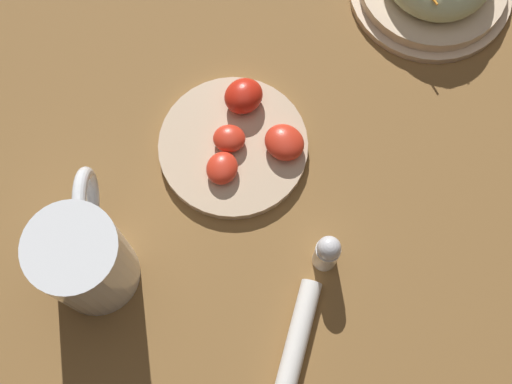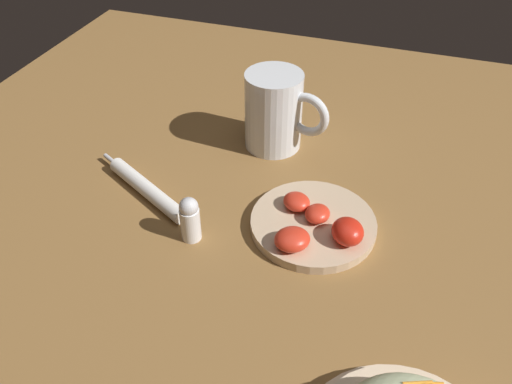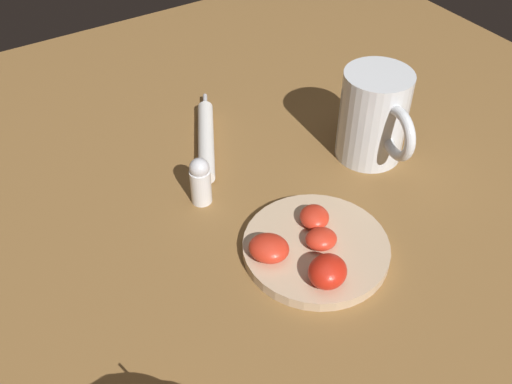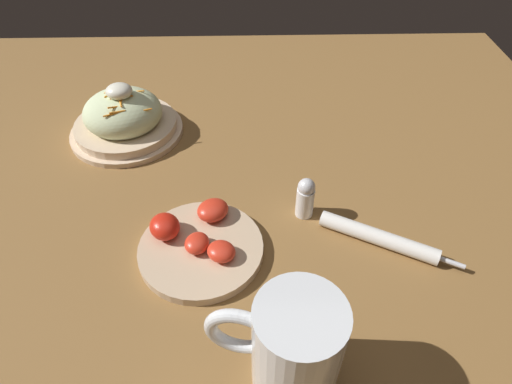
{
  "view_description": "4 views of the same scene",
  "coord_description": "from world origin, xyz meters",
  "px_view_note": "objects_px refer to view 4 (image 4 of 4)",
  "views": [
    {
      "loc": [
        -0.29,
        0.09,
        0.81
      ],
      "look_at": [
        -0.05,
        0.04,
        0.05
      ],
      "focal_mm": 48.16,
      "sensor_mm": 36.0,
      "label": 1
    },
    {
      "loc": [
        0.13,
        -0.51,
        0.54
      ],
      "look_at": [
        -0.05,
        0.03,
        0.06
      ],
      "focal_mm": 36.64,
      "sensor_mm": 36.0,
      "label": 2
    },
    {
      "loc": [
        0.41,
        -0.28,
        0.55
      ],
      "look_at": [
        -0.05,
        0.01,
        0.06
      ],
      "focal_mm": 40.67,
      "sensor_mm": 36.0,
      "label": 3
    },
    {
      "loc": [
        -0.04,
        0.46,
        0.52
      ],
      "look_at": [
        -0.05,
        -0.01,
        0.07
      ],
      "focal_mm": 30.5,
      "sensor_mm": 36.0,
      "label": 4
    }
  ],
  "objects_px": {
    "salad_plate": "(124,118)",
    "napkin_roll": "(379,238)",
    "salt_shaker": "(305,197)",
    "beer_mug": "(294,350)",
    "tomato_plate": "(199,243)"
  },
  "relations": [
    {
      "from": "salad_plate",
      "to": "napkin_roll",
      "type": "height_order",
      "value": "salad_plate"
    },
    {
      "from": "salad_plate",
      "to": "salt_shaker",
      "type": "xyz_separation_m",
      "value": [
        -0.33,
        0.23,
        0.0
      ]
    },
    {
      "from": "beer_mug",
      "to": "tomato_plate",
      "type": "relative_size",
      "value": 0.82
    },
    {
      "from": "tomato_plate",
      "to": "salt_shaker",
      "type": "height_order",
      "value": "salt_shaker"
    },
    {
      "from": "salad_plate",
      "to": "tomato_plate",
      "type": "relative_size",
      "value": 1.18
    },
    {
      "from": "salad_plate",
      "to": "salt_shaker",
      "type": "height_order",
      "value": "salad_plate"
    },
    {
      "from": "salad_plate",
      "to": "beer_mug",
      "type": "xyz_separation_m",
      "value": [
        -0.29,
        0.5,
        0.02
      ]
    },
    {
      "from": "napkin_roll",
      "to": "tomato_plate",
      "type": "bearing_deg",
      "value": 1.05
    },
    {
      "from": "tomato_plate",
      "to": "salt_shaker",
      "type": "bearing_deg",
      "value": -156.99
    },
    {
      "from": "napkin_roll",
      "to": "salt_shaker",
      "type": "bearing_deg",
      "value": -31.29
    },
    {
      "from": "napkin_roll",
      "to": "salt_shaker",
      "type": "distance_m",
      "value": 0.13
    },
    {
      "from": "beer_mug",
      "to": "salt_shaker",
      "type": "relative_size",
      "value": 2.09
    },
    {
      "from": "salad_plate",
      "to": "salt_shaker",
      "type": "distance_m",
      "value": 0.4
    },
    {
      "from": "beer_mug",
      "to": "tomato_plate",
      "type": "xyz_separation_m",
      "value": [
        0.12,
        -0.2,
        -0.05
      ]
    },
    {
      "from": "napkin_roll",
      "to": "salt_shaker",
      "type": "height_order",
      "value": "salt_shaker"
    }
  ]
}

